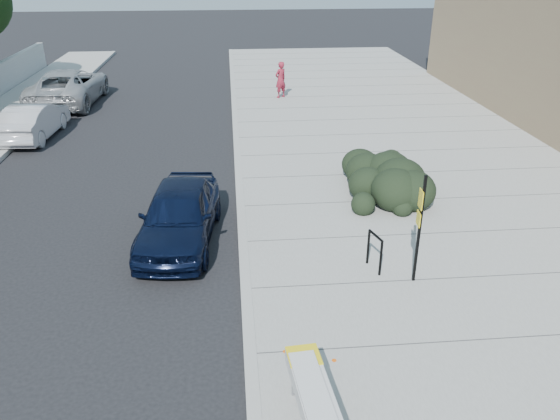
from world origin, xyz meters
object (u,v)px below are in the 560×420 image
(sign_post, at_px, (419,223))
(wagon_silver, at_px, (34,121))
(suv_silver, at_px, (69,86))
(sedan_navy, at_px, (179,214))
(pedestrian, at_px, (281,80))
(bike_rack, at_px, (375,248))
(bench, at_px, (319,410))

(sign_post, relative_size, wagon_silver, 0.59)
(sign_post, height_order, suv_silver, sign_post)
(sign_post, relative_size, sedan_navy, 0.57)
(sign_post, bearing_deg, sedan_navy, 157.93)
(sedan_navy, distance_m, pedestrian, 13.97)
(bike_rack, height_order, sign_post, sign_post)
(bench, bearing_deg, sign_post, 51.21)
(bike_rack, bearing_deg, pedestrian, 76.07)
(bench, height_order, sign_post, sign_post)
(bike_rack, relative_size, wagon_silver, 0.21)
(bench, height_order, pedestrian, pedestrian)
(bench, xyz_separation_m, suv_silver, (-8.36, 20.23, 0.06))
(suv_silver, bearing_deg, wagon_silver, 92.13)
(sign_post, distance_m, suv_silver, 19.68)
(bike_rack, xyz_separation_m, sign_post, (0.71, -0.52, 0.84))
(bike_rack, height_order, sedan_navy, sedan_navy)
(sedan_navy, xyz_separation_m, wagon_silver, (-6.01, 8.69, -0.05))
(wagon_silver, xyz_separation_m, suv_silver, (0.00, 5.15, 0.13))
(wagon_silver, height_order, suv_silver, suv_silver)
(sedan_navy, height_order, wagon_silver, sedan_navy)
(bike_rack, xyz_separation_m, suv_silver, (-10.27, 15.80, 0.13))
(wagon_silver, relative_size, pedestrian, 2.41)
(sedan_navy, distance_m, suv_silver, 15.09)
(bench, distance_m, pedestrian, 19.91)
(bench, distance_m, sedan_navy, 6.81)
(bench, bearing_deg, wagon_silver, 114.04)
(wagon_silver, height_order, pedestrian, pedestrian)
(sign_post, bearing_deg, wagon_silver, 138.95)
(bench, relative_size, pedestrian, 1.50)
(sedan_navy, bearing_deg, sign_post, -20.72)
(bench, bearing_deg, bike_rack, 61.71)
(bike_rack, xyz_separation_m, pedestrian, (-0.57, 15.44, 0.32))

